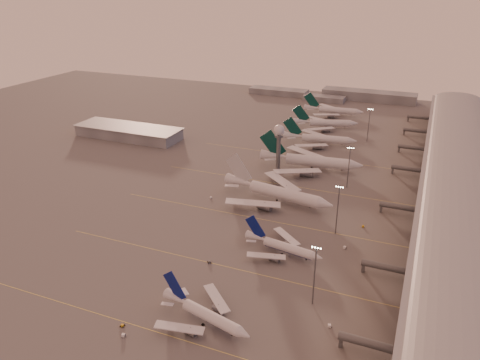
% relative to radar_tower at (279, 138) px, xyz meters
% --- Properties ---
extents(ground, '(700.00, 700.00, 0.00)m').
position_rel_radar_tower_xyz_m(ground, '(-5.00, -120.00, -20.95)').
color(ground, '#4C4A4A').
rests_on(ground, ground).
extents(taxiway_markings, '(180.00, 185.25, 0.02)m').
position_rel_radar_tower_xyz_m(taxiway_markings, '(25.00, -64.00, -20.94)').
color(taxiway_markings, '#EFD854').
rests_on(taxiway_markings, ground).
extents(terminal, '(57.00, 362.00, 23.04)m').
position_rel_radar_tower_xyz_m(terminal, '(102.88, -9.91, -10.43)').
color(terminal, black).
rests_on(terminal, ground).
extents(hangar, '(82.00, 27.00, 8.50)m').
position_rel_radar_tower_xyz_m(hangar, '(-125.00, 20.00, -16.63)').
color(hangar, slate).
rests_on(hangar, ground).
extents(radar_tower, '(6.40, 6.40, 31.10)m').
position_rel_radar_tower_xyz_m(radar_tower, '(0.00, 0.00, 0.00)').
color(radar_tower, '#575A5F').
rests_on(radar_tower, ground).
extents(mast_a, '(3.60, 0.56, 25.00)m').
position_rel_radar_tower_xyz_m(mast_a, '(53.00, -120.00, -7.21)').
color(mast_a, '#575A5F').
rests_on(mast_a, ground).
extents(mast_b, '(3.60, 0.56, 25.00)m').
position_rel_radar_tower_xyz_m(mast_b, '(50.00, -65.00, -7.21)').
color(mast_b, '#575A5F').
rests_on(mast_b, ground).
extents(mast_c, '(3.60, 0.56, 25.00)m').
position_rel_radar_tower_xyz_m(mast_c, '(45.00, -10.00, -7.21)').
color(mast_c, '#575A5F').
rests_on(mast_c, ground).
extents(mast_d, '(3.60, 0.56, 25.00)m').
position_rel_radar_tower_xyz_m(mast_d, '(43.00, 80.00, -7.21)').
color(mast_d, '#575A5F').
rests_on(mast_d, ground).
extents(distant_horizon, '(165.00, 37.50, 9.00)m').
position_rel_radar_tower_xyz_m(distant_horizon, '(-2.38, 205.14, -17.06)').
color(distant_horizon, slate).
rests_on(distant_horizon, ground).
extents(narrowbody_near, '(38.01, 29.96, 15.13)m').
position_rel_radar_tower_xyz_m(narrowbody_near, '(21.19, -144.51, -17.89)').
color(narrowbody_near, silver).
rests_on(narrowbody_near, ground).
extents(narrowbody_mid, '(37.45, 29.66, 14.72)m').
position_rel_radar_tower_xyz_m(narrowbody_mid, '(32.38, -91.39, -17.97)').
color(narrowbody_mid, silver).
rests_on(narrowbody_mid, ground).
extents(widebody_white, '(64.29, 51.11, 22.76)m').
position_rel_radar_tower_xyz_m(widebody_white, '(13.67, -42.61, -17.00)').
color(widebody_white, silver).
rests_on(widebody_white, ground).
extents(greentail_a, '(65.33, 52.53, 23.75)m').
position_rel_radar_tower_xyz_m(greentail_a, '(18.56, 9.66, -16.76)').
color(greentail_a, silver).
rests_on(greentail_a, ground).
extents(greentail_b, '(53.41, 42.87, 19.46)m').
position_rel_radar_tower_xyz_m(greentail_b, '(12.60, 58.40, -17.51)').
color(greentail_b, silver).
rests_on(greentail_b, ground).
extents(greentail_c, '(50.69, 40.31, 19.04)m').
position_rel_radar_tower_xyz_m(greentail_c, '(7.02, 100.03, -17.59)').
color(greentail_c, silver).
rests_on(greentail_c, ground).
extents(greentail_d, '(52.47, 42.23, 19.06)m').
position_rel_radar_tower_xyz_m(greentail_d, '(4.76, 141.58, -17.58)').
color(greentail_d, silver).
rests_on(greentail_d, ground).
extents(gsv_truck_a, '(6.07, 3.64, 2.31)m').
position_rel_radar_tower_xyz_m(gsv_truck_a, '(-0.82, -161.14, -19.77)').
color(gsv_truck_a, white).
rests_on(gsv_truck_a, ground).
extents(gsv_tug_near, '(2.03, 3.20, 0.89)m').
position_rel_radar_tower_xyz_m(gsv_tug_near, '(-4.54, -157.28, -20.49)').
color(gsv_tug_near, gold).
rests_on(gsv_tug_near, ground).
extents(gsv_catering_a, '(5.46, 3.41, 4.15)m').
position_rel_radar_tower_xyz_m(gsv_catering_a, '(61.81, -130.00, -18.87)').
color(gsv_catering_a, white).
rests_on(gsv_catering_a, ground).
extents(gsv_tug_mid, '(3.60, 3.76, 0.93)m').
position_rel_radar_tower_xyz_m(gsv_tug_mid, '(5.96, -110.25, -20.47)').
color(gsv_tug_mid, '#525557').
rests_on(gsv_tug_mid, ground).
extents(gsv_truck_b, '(6.41, 3.50, 2.45)m').
position_rel_radar_tower_xyz_m(gsv_truck_b, '(57.10, -77.19, -19.70)').
color(gsv_truck_b, white).
rests_on(gsv_truck_b, ground).
extents(gsv_truck_c, '(4.60, 4.30, 1.88)m').
position_rel_radar_tower_xyz_m(gsv_truck_c, '(-20.72, -52.85, -19.99)').
color(gsv_truck_c, white).
rests_on(gsv_truck_c, ground).
extents(gsv_catering_b, '(4.94, 2.67, 3.89)m').
position_rel_radar_tower_xyz_m(gsv_catering_b, '(61.32, -53.81, -19.00)').
color(gsv_catering_b, gold).
rests_on(gsv_catering_b, ground).
extents(gsv_tug_far, '(4.09, 4.59, 1.12)m').
position_rel_radar_tower_xyz_m(gsv_tug_far, '(3.98, -10.42, -20.37)').
color(gsv_tug_far, white).
rests_on(gsv_tug_far, ground).
extents(gsv_truck_d, '(4.29, 6.24, 2.38)m').
position_rel_radar_tower_xyz_m(gsv_truck_d, '(-35.35, 7.24, -19.74)').
color(gsv_truck_d, white).
rests_on(gsv_truck_d, ground).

